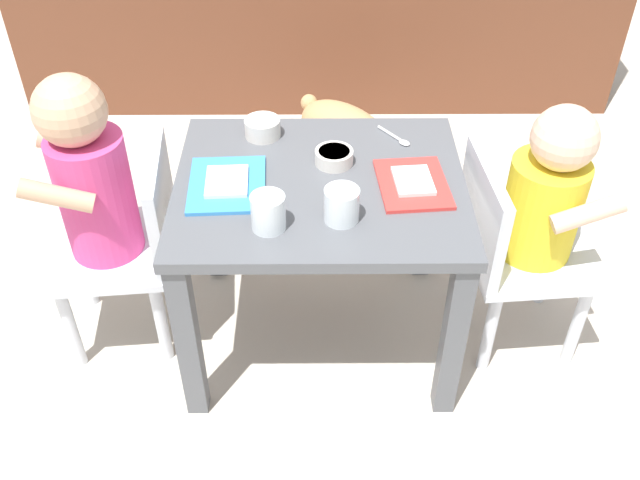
% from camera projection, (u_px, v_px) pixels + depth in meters
% --- Properties ---
extents(ground_plane, '(7.00, 7.00, 0.00)m').
position_uv_depth(ground_plane, '(320.00, 330.00, 1.73)').
color(ground_plane, beige).
extents(dining_table, '(0.60, 0.50, 0.45)m').
position_uv_depth(dining_table, '(320.00, 213.00, 1.50)').
color(dining_table, '#515459').
rests_on(dining_table, ground).
extents(seated_child_left, '(0.30, 0.30, 0.68)m').
position_uv_depth(seated_child_left, '(100.00, 191.00, 1.47)').
color(seated_child_left, silver).
rests_on(seated_child_left, ground).
extents(seated_child_right, '(0.30, 0.30, 0.62)m').
position_uv_depth(seated_child_right, '(538.00, 208.00, 1.49)').
color(seated_child_right, silver).
rests_on(seated_child_right, ground).
extents(dog, '(0.38, 0.41, 0.30)m').
position_uv_depth(dog, '(355.00, 140.00, 2.03)').
color(dog, tan).
rests_on(dog, ground).
extents(food_tray_left, '(0.16, 0.20, 0.02)m').
position_uv_depth(food_tray_left, '(227.00, 184.00, 1.43)').
color(food_tray_left, '#388CD8').
rests_on(food_tray_left, dining_table).
extents(food_tray_right, '(0.15, 0.19, 0.02)m').
position_uv_depth(food_tray_right, '(413.00, 183.00, 1.43)').
color(food_tray_right, red).
rests_on(food_tray_right, dining_table).
extents(water_cup_left, '(0.07, 0.07, 0.07)m').
position_uv_depth(water_cup_left, '(268.00, 214.00, 1.31)').
color(water_cup_left, white).
rests_on(water_cup_left, dining_table).
extents(water_cup_right, '(0.07, 0.07, 0.07)m').
position_uv_depth(water_cup_right, '(342.00, 207.00, 1.33)').
color(water_cup_right, white).
rests_on(water_cup_right, dining_table).
extents(veggie_bowl_far, '(0.08, 0.08, 0.04)m').
position_uv_depth(veggie_bowl_far, '(262.00, 127.00, 1.56)').
color(veggie_bowl_far, silver).
rests_on(veggie_bowl_far, dining_table).
extents(cereal_bowl_left_side, '(0.08, 0.08, 0.03)m').
position_uv_depth(cereal_bowl_left_side, '(334.00, 156.00, 1.48)').
color(cereal_bowl_left_side, silver).
rests_on(cereal_bowl_left_side, dining_table).
extents(spoon_by_left_tray, '(0.07, 0.09, 0.01)m').
position_uv_depth(spoon_by_left_tray, '(397.00, 138.00, 1.57)').
color(spoon_by_left_tray, silver).
rests_on(spoon_by_left_tray, dining_table).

